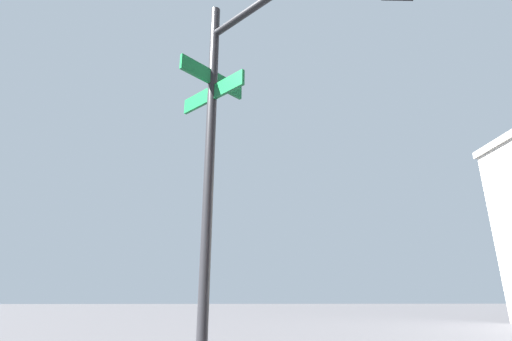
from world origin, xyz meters
TOP-DOWN VIEW (x-y plane):
  - traffic_signal_near at (-6.60, -5.89)m, footprint 2.28×2.35m

SIDE VIEW (x-z plane):
  - traffic_signal_near at x=-6.60m, z-range 1.10..6.38m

